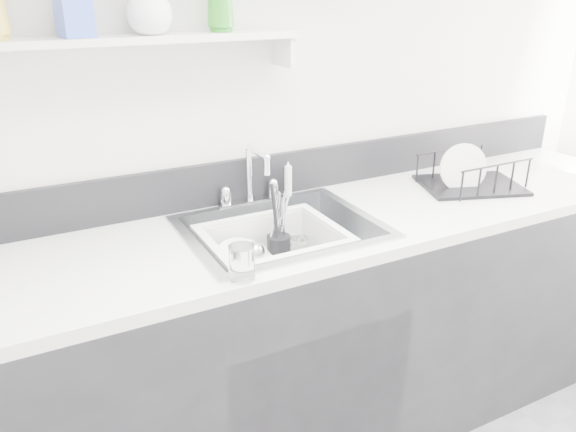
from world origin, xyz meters
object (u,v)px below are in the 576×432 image
wash_tub (273,255)px  counter_run (282,343)px  sink (281,252)px  dish_rack (472,171)px

wash_tub → counter_run: bearing=32.8°
sink → wash_tub: bearing=-147.2°
sink → dish_rack: (0.86, 0.02, 0.16)m
counter_run → dish_rack: (0.86, 0.02, 0.53)m
sink → wash_tub: (-0.04, -0.03, 0.01)m
dish_rack → sink: bearing=-159.6°
sink → wash_tub: sink is taller
counter_run → sink: size_ratio=5.00×
counter_run → wash_tub: (-0.04, -0.03, 0.38)m
wash_tub → dish_rack: bearing=2.7°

